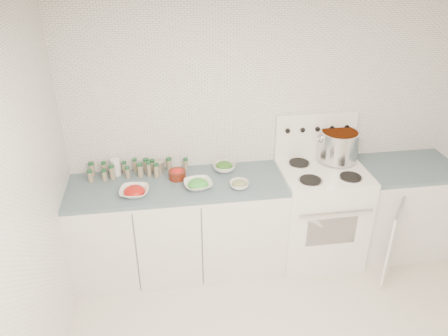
{
  "coord_description": "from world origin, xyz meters",
  "views": [
    {
      "loc": [
        -0.91,
        -2.05,
        2.79
      ],
      "look_at": [
        -0.42,
        1.14,
        1.05
      ],
      "focal_mm": 35.0,
      "sensor_mm": 36.0,
      "label": 1
    }
  ],
  "objects_px": {
    "bowl_tomato": "(134,191)",
    "stove": "(319,210)",
    "stock_pot": "(338,144)",
    "bowl_snowpea": "(198,184)"
  },
  "relations": [
    {
      "from": "stove",
      "to": "bowl_tomato",
      "type": "bearing_deg",
      "value": -175.66
    },
    {
      "from": "stock_pot",
      "to": "bowl_snowpea",
      "type": "distance_m",
      "value": 1.34
    },
    {
      "from": "stove",
      "to": "stock_pot",
      "type": "distance_m",
      "value": 0.64
    },
    {
      "from": "stove",
      "to": "stock_pot",
      "type": "xyz_separation_m",
      "value": [
        0.18,
        0.16,
        0.6
      ]
    },
    {
      "from": "stove",
      "to": "stock_pot",
      "type": "relative_size",
      "value": 3.6
    },
    {
      "from": "stove",
      "to": "bowl_snowpea",
      "type": "xyz_separation_m",
      "value": [
        -1.13,
        -0.09,
        0.44
      ]
    },
    {
      "from": "bowl_tomato",
      "to": "stove",
      "type": "bearing_deg",
      "value": 4.34
    },
    {
      "from": "bowl_tomato",
      "to": "bowl_snowpea",
      "type": "distance_m",
      "value": 0.53
    },
    {
      "from": "bowl_snowpea",
      "to": "bowl_tomato",
      "type": "bearing_deg",
      "value": -175.81
    },
    {
      "from": "bowl_snowpea",
      "to": "stock_pot",
      "type": "bearing_deg",
      "value": 10.69
    }
  ]
}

